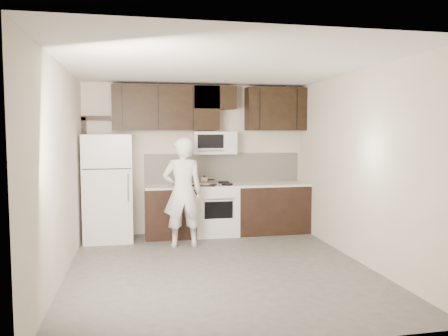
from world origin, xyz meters
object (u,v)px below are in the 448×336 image
object	(u,v)px
refrigerator	(109,188)
person	(183,192)
microwave	(214,143)
stove	(216,209)

from	to	relation	value
refrigerator	person	world-z (taller)	refrigerator
microwave	person	bearing A→B (deg)	-129.49
refrigerator	person	distance (m)	1.35
stove	microwave	distance (m)	1.20
microwave	refrigerator	xyz separation A→B (m)	(-1.85, -0.17, -0.75)
stove	refrigerator	distance (m)	1.90
microwave	person	size ratio (longest dim) A/B	0.43
refrigerator	person	xyz separation A→B (m)	(1.19, -0.63, -0.02)
stove	microwave	xyz separation A→B (m)	(-0.00, 0.12, 1.19)
microwave	refrigerator	bearing A→B (deg)	-174.85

